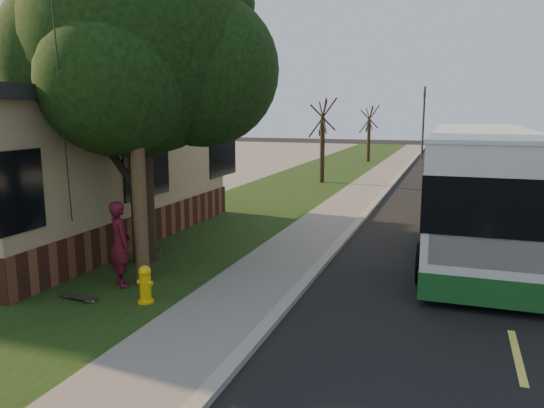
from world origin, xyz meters
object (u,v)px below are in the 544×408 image
Objects in this scene: utility_pole at (133,65)px; fire_hydrant at (145,284)px; transit_bus at (480,183)px; skateboarder at (120,244)px; dumpster at (78,197)px; traffic_signal at (424,118)px; skateboard_spare at (78,297)px; bare_tree_near at (322,142)px; distant_car at (472,162)px; bare_tree_far at (369,135)px; skateboard_main at (155,252)px; leafy_tree at (141,48)px.

fire_hydrant is at bearing -54.62° from utility_pole.
transit_bus is 6.53× the size of skateboarder.
traffic_signal is at bearing 69.94° from dumpster.
bare_tree_near is at bearing 88.61° from skateboard_spare.
traffic_signal reaches higher than transit_bus.
fire_hydrant is 0.85× the size of skateboard_spare.
fire_hydrant is 0.18× the size of distant_car.
utility_pole is 25.68m from distant_car.
bare_tree_far is 24.30m from dumpster.
dumpster is at bearing -105.54° from bare_tree_far.
skateboard_spare is at bearing -91.39° from bare_tree_near.
transit_bus is 16.39× the size of skateboard_main.
utility_pole is 29.13m from bare_tree_far.
bare_tree_near is 0.36× the size of transit_bus.
utility_pole is 17.19m from bare_tree_near.
fire_hydrant is at bearing -59.33° from leafy_tree.
dumpster is (-13.13, -0.89, -0.98)m from transit_bus.
utility_pole reaches higher than skateboard_spare.
transit_bus is at bearing 50.32° from fire_hydrant.
utility_pole is 4.97× the size of skateboarder.
leafy_tree is 5.84m from skateboard_spare.
leafy_tree is 7.99m from dumpster.
skateboarder reaches higher than skateboard_spare.
leafy_tree is (-1.57, 2.65, 4.73)m from fire_hydrant.
skateboard_main is at bearing -151.38° from transit_bus.
traffic_signal reaches higher than skateboarder.
skateboard_main is (-1.31, -26.83, -1.88)m from bare_tree_far.
dumpster is at bearing -110.06° from traffic_signal.
bare_tree_far is at bearing 87.20° from skateboard_main.
skateboard_main is (-0.14, 0.52, -5.05)m from leafy_tree.
utility_pole reaches higher than skateboard_main.
bare_tree_near reaches higher than dumpster.
dumpster is (-5.33, 3.97, -4.43)m from leafy_tree.
transit_bus is (7.13, -10.49, -0.43)m from bare_tree_near.
bare_tree_near reaches higher than distant_car.
traffic_signal is at bearing 84.79° from fire_hydrant.
skateboard_spare is (0.23, -2.95, -5.04)m from leafy_tree.
distant_car is (8.23, 22.15, 0.57)m from skateboard_main.
skateboarder reaches higher than fire_hydrant.
bare_tree_near is at bearing 92.86° from fire_hydrant.
utility_pole is 2.11× the size of bare_tree_near.
fire_hydrant is 0.40× the size of dumpster.
transit_bus is 6.39× the size of dumpster.
utility_pole is 5.11m from skateboard_main.
dumpster is at bearing 143.30° from leafy_tree.
bare_tree_near is at bearing 62.20° from dumpster.
bare_tree_far is at bearing -131.19° from traffic_signal.
traffic_signal is 31.35m from skateboard_main.
skateboard_main is at bearing -93.14° from bare_tree_near.
bare_tree_far reaches higher than distant_car.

